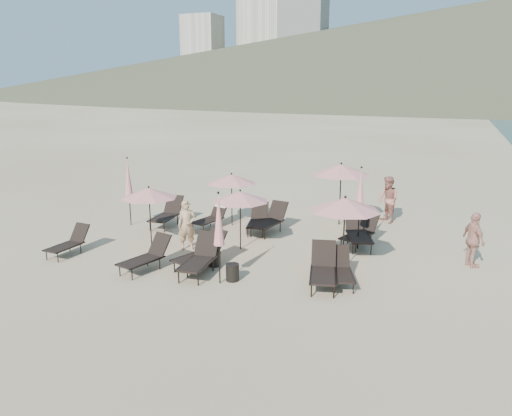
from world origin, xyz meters
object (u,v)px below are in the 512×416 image
at_px(lounger_4, 341,269).
at_px(umbrella_open_0, 149,193).
at_px(lounger_3, 200,257).
at_px(beachgoer_a, 187,225).
at_px(lounger_6, 167,213).
at_px(umbrella_open_2, 345,204).
at_px(umbrella_closed_1, 360,192).
at_px(side_table_0, 214,258).
at_px(beachgoer_c, 474,240).
at_px(lounger_7, 213,215).
at_px(umbrella_closed_0, 219,220).
at_px(side_table_1, 232,272).
at_px(lounger_9, 258,219).
at_px(lounger_10, 358,232).
at_px(umbrella_open_1, 240,196).
at_px(umbrella_open_4, 341,170).
at_px(beachgoer_b, 388,200).
at_px(lounger_5, 323,268).
at_px(lounger_0, 69,242).
at_px(umbrella_closed_2, 128,178).
at_px(lounger_11, 360,232).
at_px(lounger_8, 270,220).
at_px(lounger_2, 202,252).
at_px(umbrella_open_3, 232,179).

height_order(lounger_4, umbrella_open_0, umbrella_open_0).
xyz_separation_m(lounger_3, beachgoer_a, (-1.37, 1.74, 0.33)).
xyz_separation_m(lounger_6, umbrella_open_2, (7.19, -2.21, 1.47)).
height_order(umbrella_closed_1, side_table_0, umbrella_closed_1).
bearing_deg(beachgoer_c, lounger_7, 52.05).
xyz_separation_m(lounger_6, umbrella_open_0, (0.73, -2.24, 1.30)).
height_order(umbrella_closed_0, side_table_1, umbrella_closed_0).
xyz_separation_m(lounger_9, lounger_10, (3.71, -0.39, 0.05)).
relative_size(lounger_10, beachgoer_c, 1.20).
bearing_deg(umbrella_open_0, umbrella_open_1, 13.20).
height_order(umbrella_open_4, beachgoer_a, umbrella_open_4).
relative_size(lounger_10, beachgoer_b, 1.09).
xyz_separation_m(lounger_4, lounger_5, (-0.42, -0.29, 0.07)).
bearing_deg(lounger_0, lounger_3, 4.69).
height_order(umbrella_open_2, beachgoer_a, umbrella_open_2).
height_order(lounger_0, beachgoer_a, beachgoer_a).
distance_m(lounger_3, umbrella_closed_0, 1.60).
bearing_deg(side_table_1, umbrella_closed_1, 56.17).
relative_size(umbrella_closed_0, umbrella_closed_2, 0.97).
xyz_separation_m(lounger_11, umbrella_closed_0, (-2.94, -4.75, 1.32)).
relative_size(umbrella_open_0, umbrella_open_2, 0.91).
xyz_separation_m(lounger_8, umbrella_closed_0, (0.37, -5.00, 1.29)).
distance_m(lounger_4, beachgoer_a, 5.36).
bearing_deg(lounger_8, umbrella_closed_0, -75.20).
bearing_deg(lounger_8, lounger_3, -85.27).
height_order(lounger_2, beachgoer_b, beachgoer_b).
bearing_deg(lounger_5, lounger_4, 21.82).
bearing_deg(umbrella_open_0, side_table_0, -19.93).
height_order(lounger_6, umbrella_open_1, umbrella_open_1).
relative_size(umbrella_open_3, umbrella_closed_0, 0.80).
distance_m(lounger_7, side_table_0, 4.13).
relative_size(lounger_7, lounger_11, 0.96).
distance_m(umbrella_open_1, umbrella_open_3, 2.89).
xyz_separation_m(lounger_8, umbrella_closed_2, (-5.29, -1.02, 1.34)).
relative_size(lounger_10, umbrella_closed_2, 0.75).
xyz_separation_m(lounger_2, beachgoer_c, (7.40, 2.93, 0.36)).
relative_size(side_table_1, beachgoer_b, 0.26).
xyz_separation_m(lounger_7, umbrella_closed_1, (5.53, -0.51, 1.41)).
bearing_deg(umbrella_open_0, side_table_1, -26.33).
bearing_deg(lounger_4, umbrella_open_2, 80.18).
relative_size(lounger_5, beachgoer_c, 1.15).
bearing_deg(side_table_1, lounger_10, 58.28).
height_order(lounger_3, lounger_4, lounger_3).
xyz_separation_m(lounger_10, umbrella_closed_1, (0.05, -0.26, 1.40)).
bearing_deg(beachgoer_a, umbrella_open_2, -33.85).
bearing_deg(umbrella_closed_1, lounger_3, -134.31).
relative_size(umbrella_closed_0, side_table_0, 5.54).
bearing_deg(umbrella_open_2, lounger_5, -100.92).
relative_size(lounger_8, umbrella_closed_1, 0.69).
height_order(lounger_7, umbrella_open_0, umbrella_open_0).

